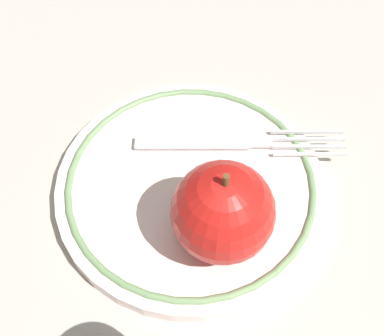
% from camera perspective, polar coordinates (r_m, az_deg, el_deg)
% --- Properties ---
extents(ground_plane, '(2.00, 2.00, 0.00)m').
position_cam_1_polar(ground_plane, '(0.46, -0.27, -1.41)').
color(ground_plane, '#AFA59A').
extents(plate, '(0.23, 0.23, 0.02)m').
position_cam_1_polar(plate, '(0.45, -0.00, -2.00)').
color(plate, silver).
rests_on(plate, ground_plane).
extents(apple_red_whole, '(0.08, 0.08, 0.09)m').
position_cam_1_polar(apple_red_whole, '(0.38, 3.32, -4.72)').
color(apple_red_whole, red).
rests_on(apple_red_whole, plate).
extents(fork, '(0.03, 0.18, 0.00)m').
position_cam_1_polar(fork, '(0.46, 4.52, 2.68)').
color(fork, silver).
rests_on(fork, plate).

